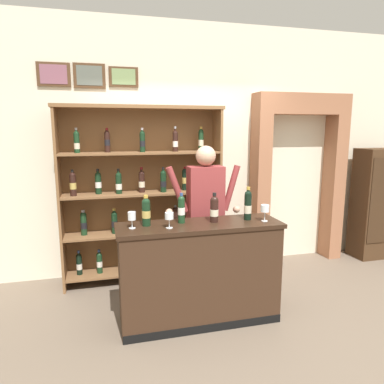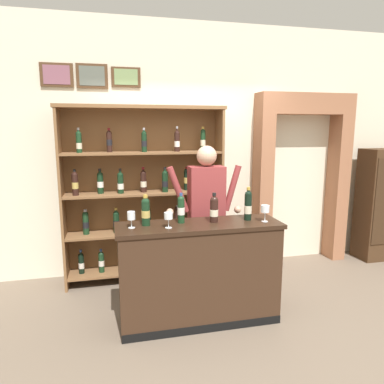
{
  "view_description": "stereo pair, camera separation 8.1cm",
  "coord_description": "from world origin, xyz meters",
  "px_view_note": "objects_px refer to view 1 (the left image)",
  "views": [
    {
      "loc": [
        -1.05,
        -3.13,
        1.89
      ],
      "look_at": [
        -0.2,
        0.17,
        1.28
      ],
      "focal_mm": 32.91,
      "sensor_mm": 36.0,
      "label": 1
    },
    {
      "loc": [
        -0.97,
        -3.15,
        1.89
      ],
      "look_at": [
        -0.2,
        0.17,
        1.28
      ],
      "focal_mm": 32.91,
      "sensor_mm": 36.0,
      "label": 2
    }
  ],
  "objects_px": {
    "shopkeeper": "(205,205)",
    "tasting_bottle_brunello": "(146,211)",
    "wine_shelf": "(142,192)",
    "wine_glass_left": "(132,217)",
    "tasting_bottle_grappa": "(181,209)",
    "tasting_bottle_riserva": "(248,205)",
    "side_cabinet": "(379,203)",
    "wine_glass_right": "(265,209)",
    "tasting_counter": "(199,273)",
    "tasting_bottle_chianti": "(214,209)",
    "wine_glass_spare": "(169,217)"
  },
  "relations": [
    {
      "from": "tasting_counter",
      "to": "tasting_bottle_brunello",
      "type": "bearing_deg",
      "value": 173.89
    },
    {
      "from": "tasting_bottle_chianti",
      "to": "wine_glass_right",
      "type": "bearing_deg",
      "value": -11.22
    },
    {
      "from": "side_cabinet",
      "to": "wine_glass_right",
      "type": "bearing_deg",
      "value": -153.89
    },
    {
      "from": "shopkeeper",
      "to": "tasting_bottle_chianti",
      "type": "bearing_deg",
      "value": -96.74
    },
    {
      "from": "wine_glass_spare",
      "to": "tasting_bottle_riserva",
      "type": "bearing_deg",
      "value": 7.49
    },
    {
      "from": "tasting_bottle_grappa",
      "to": "tasting_bottle_riserva",
      "type": "relative_size",
      "value": 0.88
    },
    {
      "from": "wine_shelf",
      "to": "shopkeeper",
      "type": "height_order",
      "value": "wine_shelf"
    },
    {
      "from": "tasting_bottle_brunello",
      "to": "shopkeeper",
      "type": "bearing_deg",
      "value": 33.42
    },
    {
      "from": "wine_glass_left",
      "to": "wine_glass_right",
      "type": "bearing_deg",
      "value": -3.0
    },
    {
      "from": "tasting_bottle_brunello",
      "to": "tasting_bottle_chianti",
      "type": "bearing_deg",
      "value": -2.69
    },
    {
      "from": "side_cabinet",
      "to": "tasting_bottle_brunello",
      "type": "xyz_separation_m",
      "value": [
        -3.57,
        -1.06,
        0.33
      ]
    },
    {
      "from": "side_cabinet",
      "to": "tasting_counter",
      "type": "height_order",
      "value": "side_cabinet"
    },
    {
      "from": "shopkeeper",
      "to": "tasting_bottle_brunello",
      "type": "distance_m",
      "value": 0.86
    },
    {
      "from": "tasting_bottle_grappa",
      "to": "tasting_bottle_chianti",
      "type": "height_order",
      "value": "tasting_bottle_grappa"
    },
    {
      "from": "side_cabinet",
      "to": "wine_glass_spare",
      "type": "xyz_separation_m",
      "value": [
        -3.38,
        -1.2,
        0.3
      ]
    },
    {
      "from": "shopkeeper",
      "to": "tasting_bottle_brunello",
      "type": "bearing_deg",
      "value": -146.58
    },
    {
      "from": "shopkeeper",
      "to": "tasting_bottle_riserva",
      "type": "height_order",
      "value": "shopkeeper"
    },
    {
      "from": "side_cabinet",
      "to": "tasting_bottle_brunello",
      "type": "bearing_deg",
      "value": -163.43
    },
    {
      "from": "tasting_bottle_brunello",
      "to": "tasting_bottle_grappa",
      "type": "distance_m",
      "value": 0.34
    },
    {
      "from": "tasting_bottle_grappa",
      "to": "wine_glass_spare",
      "type": "relative_size",
      "value": 2.01
    },
    {
      "from": "wine_glass_left",
      "to": "wine_glass_spare",
      "type": "relative_size",
      "value": 1.06
    },
    {
      "from": "wine_shelf",
      "to": "wine_glass_left",
      "type": "bearing_deg",
      "value": -100.95
    },
    {
      "from": "wine_shelf",
      "to": "wine_glass_spare",
      "type": "distance_m",
      "value": 1.24
    },
    {
      "from": "tasting_counter",
      "to": "tasting_bottle_grappa",
      "type": "xyz_separation_m",
      "value": [
        -0.16,
        0.07,
        0.64
      ]
    },
    {
      "from": "tasting_bottle_brunello",
      "to": "tasting_bottle_riserva",
      "type": "distance_m",
      "value": 1.0
    },
    {
      "from": "shopkeeper",
      "to": "wine_glass_left",
      "type": "xyz_separation_m",
      "value": [
        -0.85,
        -0.53,
        0.05
      ]
    },
    {
      "from": "shopkeeper",
      "to": "tasting_bottle_riserva",
      "type": "xyz_separation_m",
      "value": [
        0.29,
        -0.5,
        0.09
      ]
    },
    {
      "from": "tasting_bottle_chianti",
      "to": "wine_glass_right",
      "type": "distance_m",
      "value": 0.5
    },
    {
      "from": "shopkeeper",
      "to": "tasting_bottle_brunello",
      "type": "relative_size",
      "value": 5.91
    },
    {
      "from": "side_cabinet",
      "to": "tasting_bottle_grappa",
      "type": "distance_m",
      "value": 3.41
    },
    {
      "from": "tasting_counter",
      "to": "wine_glass_left",
      "type": "distance_m",
      "value": 0.88
    },
    {
      "from": "side_cabinet",
      "to": "wine_glass_left",
      "type": "bearing_deg",
      "value": -163.15
    },
    {
      "from": "tasting_bottle_brunello",
      "to": "wine_glass_right",
      "type": "distance_m",
      "value": 1.15
    },
    {
      "from": "tasting_bottle_chianti",
      "to": "tasting_bottle_riserva",
      "type": "height_order",
      "value": "tasting_bottle_riserva"
    },
    {
      "from": "tasting_counter",
      "to": "wine_glass_right",
      "type": "bearing_deg",
      "value": -6.57
    },
    {
      "from": "wine_glass_left",
      "to": "tasting_bottle_brunello",
      "type": "bearing_deg",
      "value": 23.73
    },
    {
      "from": "tasting_bottle_grappa",
      "to": "tasting_bottle_chianti",
      "type": "xyz_separation_m",
      "value": [
        0.32,
        -0.05,
        -0.01
      ]
    },
    {
      "from": "tasting_bottle_grappa",
      "to": "wine_shelf",
      "type": "bearing_deg",
      "value": 103.12
    },
    {
      "from": "wine_shelf",
      "to": "wine_glass_left",
      "type": "distance_m",
      "value": 1.18
    },
    {
      "from": "side_cabinet",
      "to": "tasting_bottle_grappa",
      "type": "height_order",
      "value": "side_cabinet"
    },
    {
      "from": "side_cabinet",
      "to": "wine_glass_right",
      "type": "relative_size",
      "value": 9.86
    },
    {
      "from": "shopkeeper",
      "to": "wine_glass_spare",
      "type": "xyz_separation_m",
      "value": [
        -0.52,
        -0.61,
        0.05
      ]
    },
    {
      "from": "tasting_bottle_grappa",
      "to": "wine_glass_right",
      "type": "bearing_deg",
      "value": -10.25
    },
    {
      "from": "tasting_counter",
      "to": "wine_glass_left",
      "type": "xyz_separation_m",
      "value": [
        -0.64,
        -0.01,
        0.61
      ]
    },
    {
      "from": "wine_shelf",
      "to": "tasting_bottle_chianti",
      "type": "relative_size",
      "value": 7.5
    },
    {
      "from": "wine_shelf",
      "to": "tasting_bottle_brunello",
      "type": "xyz_separation_m",
      "value": [
        -0.09,
        -1.1,
        0.01
      ]
    },
    {
      "from": "side_cabinet",
      "to": "tasting_bottle_brunello",
      "type": "distance_m",
      "value": 3.74
    },
    {
      "from": "tasting_bottle_chianti",
      "to": "side_cabinet",
      "type": "bearing_deg",
      "value": 20.56
    },
    {
      "from": "side_cabinet",
      "to": "wine_glass_left",
      "type": "relative_size",
      "value": 10.48
    },
    {
      "from": "shopkeeper",
      "to": "wine_glass_spare",
      "type": "height_order",
      "value": "shopkeeper"
    }
  ]
}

